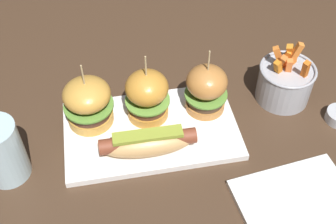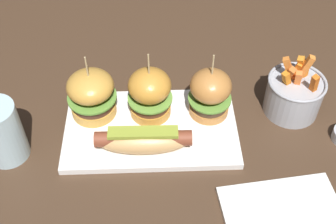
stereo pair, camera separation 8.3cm
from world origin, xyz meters
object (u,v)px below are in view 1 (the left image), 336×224
platter_main (151,130)px  slider_left (88,102)px  water_glass (1,152)px  hot_dog (148,142)px  slider_right (206,89)px  fries_bucket (285,81)px  side_plate (305,216)px  slider_center (147,95)px

platter_main → slider_left: (-0.11, 0.04, 0.06)m
platter_main → water_glass: water_glass is taller
platter_main → hot_dog: hot_dog is taller
platter_main → water_glass: (-0.27, -0.05, 0.05)m
slider_right → water_glass: (-0.39, -0.08, -0.00)m
fries_bucket → water_glass: size_ratio=1.10×
hot_dog → slider_right: bearing=35.0°
hot_dog → side_plate: (0.24, -0.18, -0.03)m
platter_main → slider_left: 0.13m
slider_right → water_glass: 0.40m
slider_left → fries_bucket: size_ratio=1.06×
platter_main → slider_center: (-0.00, 0.04, 0.06)m
side_plate → slider_left: bearing=140.8°
side_plate → hot_dog: bearing=143.3°
slider_left → water_glass: (-0.16, -0.09, -0.00)m
platter_main → slider_center: size_ratio=2.24×
fries_bucket → slider_left: bearing=-179.1°
slider_left → slider_center: 0.11m
platter_main → slider_right: bearing=17.3°
slider_center → water_glass: slider_center is taller
fries_bucket → side_plate: 0.29m
slider_right → water_glass: bearing=-168.0°
slider_right → side_plate: 0.30m
platter_main → water_glass: 0.28m
hot_dog → water_glass: 0.26m
water_glass → hot_dog: bearing=-2.1°
slider_center → side_plate: slider_center is taller
slider_center → water_glass: (-0.27, -0.08, -0.01)m
side_plate → fries_bucket: bearing=77.2°
platter_main → side_plate: platter_main is taller
slider_center → fries_bucket: slider_center is taller
side_plate → water_glass: 0.53m
slider_left → fries_bucket: (0.40, 0.01, -0.02)m
hot_dog → water_glass: water_glass is taller
platter_main → slider_left: slider_left is taller
slider_right → platter_main: bearing=-162.7°
water_glass → side_plate: bearing=-20.7°
slider_center → side_plate: (0.23, -0.27, -0.06)m
platter_main → slider_left: size_ratio=2.36×
platter_main → slider_center: slider_center is taller
fries_bucket → water_glass: bearing=-170.3°
hot_dog → side_plate: hot_dog is taller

